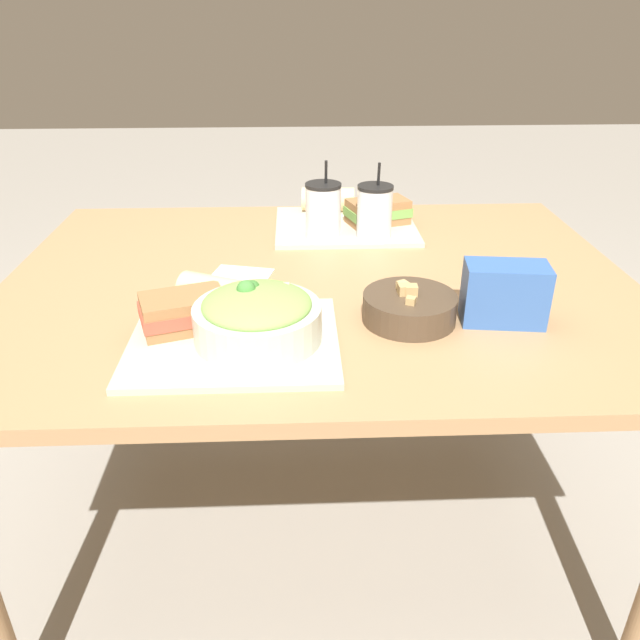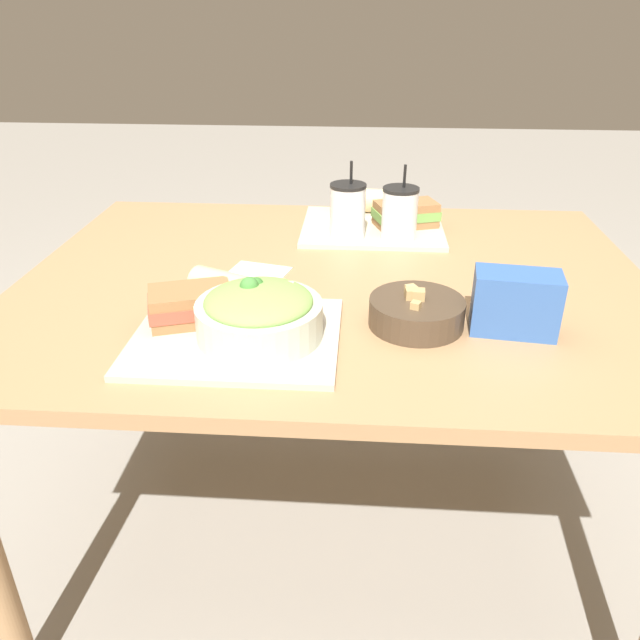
{
  "view_description": "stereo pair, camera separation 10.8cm",
  "coord_description": "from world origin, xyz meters",
  "px_view_note": "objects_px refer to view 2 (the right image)",
  "views": [
    {
      "loc": [
        -0.05,
        -1.27,
        1.3
      ],
      "look_at": [
        -0.01,
        -0.31,
        0.81
      ],
      "focal_mm": 35.0,
      "sensor_mm": 36.0,
      "label": 1
    },
    {
      "loc": [
        0.06,
        -1.27,
        1.3
      ],
      "look_at": [
        -0.01,
        -0.31,
        0.81
      ],
      "focal_mm": 35.0,
      "sensor_mm": 36.0,
      "label": 2
    }
  ],
  "objects_px": {
    "sandwich_near": "(191,305)",
    "salad_bowl": "(259,313)",
    "baguette_far": "(359,200)",
    "chip_bag": "(515,303)",
    "soup_bowl": "(416,311)",
    "baguette_near": "(230,289)",
    "drink_cup_dark": "(348,213)",
    "napkin_folded": "(259,272)",
    "sandwich_far": "(406,214)",
    "drink_cup_red": "(400,215)"
  },
  "relations": [
    {
      "from": "drink_cup_red",
      "to": "baguette_near",
      "type": "bearing_deg",
      "value": -130.57
    },
    {
      "from": "baguette_far",
      "to": "chip_bag",
      "type": "distance_m",
      "value": 0.73
    },
    {
      "from": "salad_bowl",
      "to": "sandwich_near",
      "type": "height_order",
      "value": "salad_bowl"
    },
    {
      "from": "salad_bowl",
      "to": "baguette_far",
      "type": "relative_size",
      "value": 1.49
    },
    {
      "from": "sandwich_far",
      "to": "drink_cup_dark",
      "type": "distance_m",
      "value": 0.19
    },
    {
      "from": "salad_bowl",
      "to": "napkin_folded",
      "type": "xyz_separation_m",
      "value": [
        -0.05,
        0.31,
        -0.06
      ]
    },
    {
      "from": "baguette_near",
      "to": "sandwich_near",
      "type": "bearing_deg",
      "value": 165.81
    },
    {
      "from": "sandwich_far",
      "to": "drink_cup_red",
      "type": "height_order",
      "value": "drink_cup_red"
    },
    {
      "from": "drink_cup_dark",
      "to": "soup_bowl",
      "type": "bearing_deg",
      "value": -72.0
    },
    {
      "from": "soup_bowl",
      "to": "sandwich_near",
      "type": "height_order",
      "value": "sandwich_near"
    },
    {
      "from": "soup_bowl",
      "to": "napkin_folded",
      "type": "bearing_deg",
      "value": 145.42
    },
    {
      "from": "soup_bowl",
      "to": "baguette_far",
      "type": "height_order",
      "value": "baguette_far"
    },
    {
      "from": "sandwich_far",
      "to": "baguette_far",
      "type": "xyz_separation_m",
      "value": [
        -0.12,
        0.12,
        0.0
      ]
    },
    {
      "from": "soup_bowl",
      "to": "sandwich_near",
      "type": "distance_m",
      "value": 0.42
    },
    {
      "from": "baguette_far",
      "to": "napkin_folded",
      "type": "bearing_deg",
      "value": 157.95
    },
    {
      "from": "sandwich_far",
      "to": "baguette_far",
      "type": "distance_m",
      "value": 0.17
    },
    {
      "from": "sandwich_near",
      "to": "salad_bowl",
      "type": "bearing_deg",
      "value": -38.1
    },
    {
      "from": "drink_cup_dark",
      "to": "napkin_folded",
      "type": "height_order",
      "value": "drink_cup_dark"
    },
    {
      "from": "salad_bowl",
      "to": "soup_bowl",
      "type": "distance_m",
      "value": 0.3
    },
    {
      "from": "soup_bowl",
      "to": "chip_bag",
      "type": "distance_m",
      "value": 0.18
    },
    {
      "from": "drink_cup_dark",
      "to": "chip_bag",
      "type": "height_order",
      "value": "drink_cup_dark"
    },
    {
      "from": "soup_bowl",
      "to": "salad_bowl",
      "type": "bearing_deg",
      "value": -163.93
    },
    {
      "from": "chip_bag",
      "to": "napkin_folded",
      "type": "relative_size",
      "value": 1.1
    },
    {
      "from": "salad_bowl",
      "to": "baguette_near",
      "type": "height_order",
      "value": "salad_bowl"
    },
    {
      "from": "drink_cup_dark",
      "to": "napkin_folded",
      "type": "xyz_separation_m",
      "value": [
        -0.19,
        -0.21,
        -0.08
      ]
    },
    {
      "from": "baguette_near",
      "to": "soup_bowl",
      "type": "bearing_deg",
      "value": -71.41
    },
    {
      "from": "napkin_folded",
      "to": "drink_cup_red",
      "type": "bearing_deg",
      "value": 33.36
    },
    {
      "from": "soup_bowl",
      "to": "sandwich_far",
      "type": "xyz_separation_m",
      "value": [
        0.01,
        0.55,
        0.01
      ]
    },
    {
      "from": "baguette_near",
      "to": "baguette_far",
      "type": "bearing_deg",
      "value": 3.58
    },
    {
      "from": "soup_bowl",
      "to": "drink_cup_dark",
      "type": "xyz_separation_m",
      "value": [
        -0.14,
        0.44,
        0.05
      ]
    },
    {
      "from": "sandwich_near",
      "to": "chip_bag",
      "type": "height_order",
      "value": "chip_bag"
    },
    {
      "from": "sandwich_far",
      "to": "baguette_far",
      "type": "bearing_deg",
      "value": 119.13
    },
    {
      "from": "baguette_far",
      "to": "chip_bag",
      "type": "bearing_deg",
      "value": -151.46
    },
    {
      "from": "soup_bowl",
      "to": "drink_cup_dark",
      "type": "height_order",
      "value": "drink_cup_dark"
    },
    {
      "from": "salad_bowl",
      "to": "sandwich_far",
      "type": "relative_size",
      "value": 1.23
    },
    {
      "from": "sandwich_near",
      "to": "drink_cup_red",
      "type": "bearing_deg",
      "value": 31.34
    },
    {
      "from": "sandwich_far",
      "to": "drink_cup_red",
      "type": "bearing_deg",
      "value": -120.19
    },
    {
      "from": "sandwich_far",
      "to": "drink_cup_dark",
      "type": "height_order",
      "value": "drink_cup_dark"
    },
    {
      "from": "baguette_far",
      "to": "baguette_near",
      "type": "bearing_deg",
      "value": 163.55
    },
    {
      "from": "baguette_near",
      "to": "drink_cup_red",
      "type": "distance_m",
      "value": 0.53
    },
    {
      "from": "soup_bowl",
      "to": "baguette_near",
      "type": "relative_size",
      "value": 1.04
    },
    {
      "from": "soup_bowl",
      "to": "chip_bag",
      "type": "height_order",
      "value": "chip_bag"
    },
    {
      "from": "soup_bowl",
      "to": "drink_cup_dark",
      "type": "distance_m",
      "value": 0.47
    },
    {
      "from": "drink_cup_dark",
      "to": "sandwich_near",
      "type": "bearing_deg",
      "value": -120.1
    },
    {
      "from": "sandwich_near",
      "to": "baguette_near",
      "type": "bearing_deg",
      "value": 32.59
    },
    {
      "from": "sandwich_near",
      "to": "baguette_far",
      "type": "relative_size",
      "value": 1.17
    },
    {
      "from": "soup_bowl",
      "to": "napkin_folded",
      "type": "distance_m",
      "value": 0.41
    },
    {
      "from": "soup_bowl",
      "to": "sandwich_near",
      "type": "bearing_deg",
      "value": -175.55
    },
    {
      "from": "salad_bowl",
      "to": "drink_cup_red",
      "type": "height_order",
      "value": "drink_cup_red"
    },
    {
      "from": "salad_bowl",
      "to": "drink_cup_red",
      "type": "xyz_separation_m",
      "value": [
        0.27,
        0.53,
        0.02
      ]
    }
  ]
}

